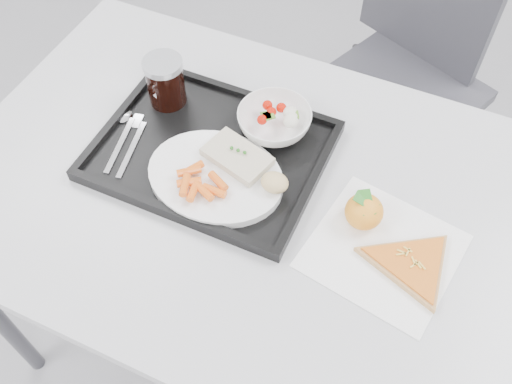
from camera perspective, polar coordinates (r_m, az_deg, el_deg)
table at (r=1.17m, az=-0.37°, el=-1.57°), size 1.20×0.80×0.75m
chair at (r=1.76m, az=15.06°, el=13.12°), size 0.55×0.56×0.93m
tray at (r=1.16m, az=-4.52°, el=4.05°), size 0.45×0.35×0.03m
dinner_plate at (r=1.10m, az=-4.07°, el=1.53°), size 0.27×0.27×0.02m
fish_fillet at (r=1.11m, az=-1.89°, el=3.59°), size 0.14×0.11×0.02m
bread_roll at (r=1.06m, az=1.88°, el=0.96°), size 0.06×0.05×0.03m
salad_bowl at (r=1.17m, az=1.85°, el=7.11°), size 0.15×0.15×0.05m
cola_glass at (r=1.22m, az=-9.06°, el=10.93°), size 0.08×0.08×0.11m
cutlery at (r=1.21m, az=-12.82°, el=5.63°), size 0.10×0.17×0.01m
napkin at (r=1.06m, az=12.58°, el=-5.77°), size 0.29×0.28×0.00m
tangerine at (r=1.06m, az=10.75°, el=-1.92°), size 0.08×0.08×0.07m
pizza_slice at (r=1.05m, az=15.29°, el=-7.00°), size 0.23×0.23×0.02m
carrot_pile at (r=1.07m, az=-5.81°, el=0.95°), size 0.11×0.09×0.02m
salad_contents at (r=1.17m, az=2.74°, el=7.67°), size 0.09×0.07×0.02m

